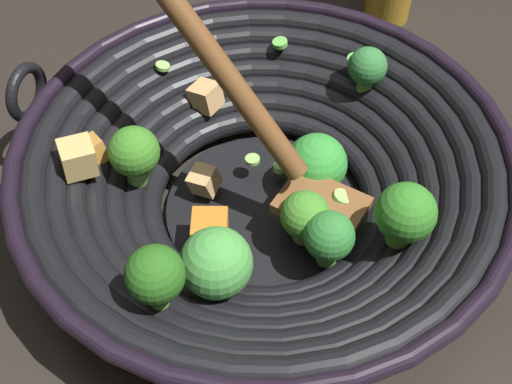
# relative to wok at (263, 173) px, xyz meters

# --- Properties ---
(ground_plane) EXTENTS (4.00, 4.00, 0.00)m
(ground_plane) POSITION_rel_wok_xyz_m (0.00, 0.00, -0.06)
(ground_plane) COLOR #28231E
(wok) EXTENTS (0.41, 0.41, 0.27)m
(wok) POSITION_rel_wok_xyz_m (0.00, 0.00, 0.00)
(wok) COLOR black
(wok) RESTS_ON ground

